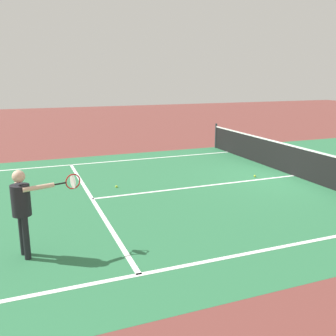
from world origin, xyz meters
The scene contains 10 objects.
ground_plane centered at (0.00, 0.00, 0.00)m, with size 60.00×60.00×0.00m, color brown.
court_surface_inbounds centered at (0.00, 0.00, 0.00)m, with size 10.62×24.40×0.00m, color #2D7247.
line_sideline_left centered at (-4.11, -5.95, 0.00)m, with size 0.10×11.89×0.01m, color white.
line_sideline_right centered at (4.11, -5.95, 0.00)m, with size 0.10×11.89×0.01m, color white.
line_service_near centered at (0.00, -6.40, 0.00)m, with size 8.22×0.10×0.01m, color white.
line_center_service centered at (0.00, -3.20, 0.00)m, with size 0.10×6.40×0.01m, color white.
net centered at (0.00, 0.00, 0.49)m, with size 10.46×0.09×1.07m.
player_near centered at (2.78, -8.04, 0.97)m, with size 0.41×1.19×1.57m.
tennis_ball_near_net centered at (-0.31, -1.25, 0.03)m, with size 0.07×0.07×0.07m, color #CCE033.
tennis_ball_mid_court centered at (-0.76, -5.57, 0.03)m, with size 0.07×0.07×0.07m, color #CCE033.
Camera 1 is at (9.37, -7.97, 3.09)m, focal length 40.48 mm.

